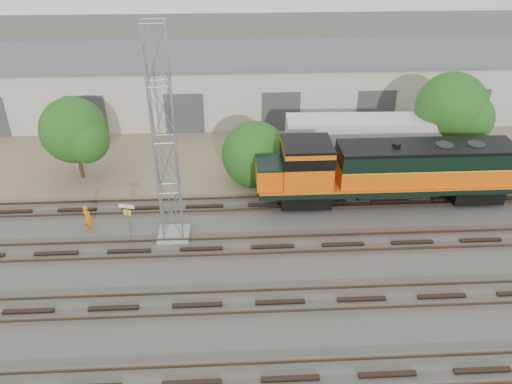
{
  "coord_description": "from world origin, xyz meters",
  "views": [
    {
      "loc": [
        -2.12,
        -21.11,
        16.89
      ],
      "look_at": [
        -0.8,
        4.0,
        2.2
      ],
      "focal_mm": 35.0,
      "sensor_mm": 36.0,
      "label": 1
    }
  ],
  "objects_px": {
    "locomotive": "(388,170)",
    "semi_trailer": "(376,137)",
    "signal_tower": "(165,143)",
    "worker": "(88,218)"
  },
  "relations": [
    {
      "from": "locomotive",
      "to": "semi_trailer",
      "type": "xyz_separation_m",
      "value": [
        0.6,
        5.06,
        0.03
      ]
    },
    {
      "from": "signal_tower",
      "to": "worker",
      "type": "xyz_separation_m",
      "value": [
        -5.01,
        0.74,
        -5.01
      ]
    },
    {
      "from": "signal_tower",
      "to": "worker",
      "type": "bearing_deg",
      "value": 171.6
    },
    {
      "from": "locomotive",
      "to": "semi_trailer",
      "type": "height_order",
      "value": "locomotive"
    },
    {
      "from": "signal_tower",
      "to": "worker",
      "type": "height_order",
      "value": "signal_tower"
    },
    {
      "from": "worker",
      "to": "locomotive",
      "type": "bearing_deg",
      "value": -142.94
    },
    {
      "from": "signal_tower",
      "to": "worker",
      "type": "distance_m",
      "value": 7.12
    },
    {
      "from": "locomotive",
      "to": "signal_tower",
      "type": "relative_size",
      "value": 1.4
    },
    {
      "from": "signal_tower",
      "to": "semi_trailer",
      "type": "relative_size",
      "value": 0.98
    },
    {
      "from": "signal_tower",
      "to": "locomotive",
      "type": "bearing_deg",
      "value": 12.84
    }
  ]
}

